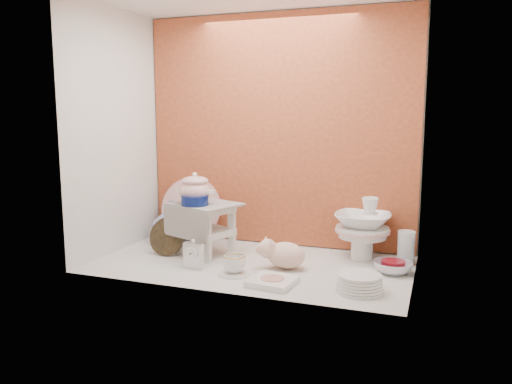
% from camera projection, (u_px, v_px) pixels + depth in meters
% --- Properties ---
extents(ground, '(1.80, 1.80, 0.00)m').
position_uv_depth(ground, '(252.00, 264.00, 2.97)').
color(ground, silver).
rests_on(ground, ground).
extents(niche_shell, '(1.86, 1.03, 1.53)m').
position_uv_depth(niche_shell, '(262.00, 102.00, 2.99)').
color(niche_shell, '#B3572C').
rests_on(niche_shell, ground).
extents(step_stool, '(0.47, 0.44, 0.32)m').
position_uv_depth(step_stool, '(205.00, 229.00, 3.14)').
color(step_stool, silver).
rests_on(step_stool, ground).
extents(soup_tureen, '(0.27, 0.27, 0.19)m').
position_uv_depth(soup_tureen, '(195.00, 188.00, 3.09)').
color(soup_tureen, white).
rests_on(soup_tureen, step_stool).
extents(cobalt_bowl, '(0.19, 0.19, 0.06)m').
position_uv_depth(cobalt_bowl, '(195.00, 200.00, 3.05)').
color(cobalt_bowl, '#0B1753').
rests_on(cobalt_bowl, step_stool).
extents(floral_platter, '(0.44, 0.16, 0.42)m').
position_uv_depth(floral_platter, '(191.00, 208.00, 3.53)').
color(floral_platter, white).
rests_on(floral_platter, ground).
extents(blue_white_vase, '(0.35, 0.35, 0.28)m').
position_uv_depth(blue_white_vase, '(172.00, 221.00, 3.45)').
color(blue_white_vase, silver).
rests_on(blue_white_vase, ground).
extents(lacquer_tray, '(0.24, 0.10, 0.23)m').
position_uv_depth(lacquer_tray, '(167.00, 236.00, 3.13)').
color(lacquer_tray, black).
rests_on(lacquer_tray, ground).
extents(mantel_clock, '(0.12, 0.05, 0.17)m').
position_uv_depth(mantel_clock, '(194.00, 254.00, 2.87)').
color(mantel_clock, silver).
rests_on(mantel_clock, ground).
extents(plush_pig, '(0.29, 0.21, 0.16)m').
position_uv_depth(plush_pig, '(286.00, 255.00, 2.85)').
color(plush_pig, beige).
rests_on(plush_pig, ground).
extents(teacup_saucer, '(0.23, 0.23, 0.01)m').
position_uv_depth(teacup_saucer, '(234.00, 273.00, 2.77)').
color(teacup_saucer, white).
rests_on(teacup_saucer, ground).
extents(gold_rim_teacup, '(0.14, 0.14, 0.10)m').
position_uv_depth(gold_rim_teacup, '(234.00, 264.00, 2.76)').
color(gold_rim_teacup, white).
rests_on(gold_rim_teacup, teacup_saucer).
extents(lattice_dish, '(0.24, 0.24, 0.03)m').
position_uv_depth(lattice_dish, '(272.00, 281.00, 2.61)').
color(lattice_dish, white).
rests_on(lattice_dish, ground).
extents(dinner_plate_stack, '(0.31, 0.31, 0.09)m').
position_uv_depth(dinner_plate_stack, '(359.00, 283.00, 2.50)').
color(dinner_plate_stack, white).
rests_on(dinner_plate_stack, ground).
extents(crystal_bowl, '(0.21, 0.21, 0.06)m').
position_uv_depth(crystal_bowl, '(393.00, 267.00, 2.79)').
color(crystal_bowl, silver).
rests_on(crystal_bowl, ground).
extents(clear_glass_vase, '(0.12, 0.12, 0.20)m').
position_uv_depth(clear_glass_vase, '(406.00, 248.00, 2.94)').
color(clear_glass_vase, silver).
rests_on(clear_glass_vase, ground).
extents(porcelain_tower, '(0.34, 0.34, 0.38)m').
position_uv_depth(porcelain_tower, '(363.00, 228.00, 3.04)').
color(porcelain_tower, white).
rests_on(porcelain_tower, ground).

